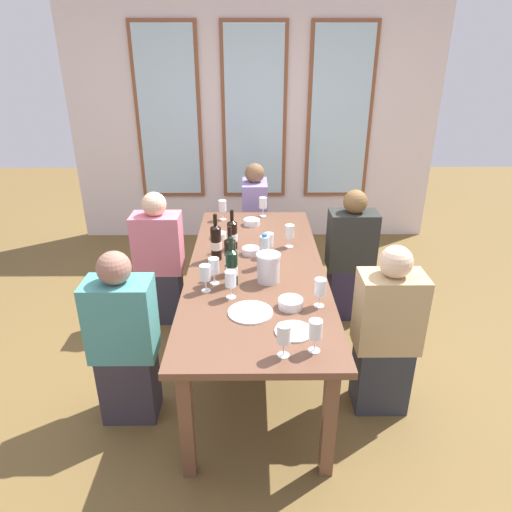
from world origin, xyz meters
name	(u,v)px	position (x,y,z in m)	size (l,w,h in m)	color
ground_plane	(256,355)	(0.00, 0.00, 0.00)	(12.00, 12.00, 0.00)	brown
back_wall_with_windows	(254,113)	(0.00, 2.47, 1.45)	(4.12, 0.10, 2.90)	silver
dining_table	(256,276)	(0.00, 0.00, 0.67)	(0.92, 2.28, 0.74)	brown
white_plate_0	(250,312)	(-0.04, -0.61, 0.74)	(0.26, 0.26, 0.01)	white
white_plate_1	(294,331)	(0.19, -0.80, 0.74)	(0.21, 0.21, 0.01)	white
metal_pitcher	(268,268)	(0.08, -0.22, 0.84)	(0.16, 0.16, 0.19)	silver
wine_bottle_0	(216,242)	(-0.28, 0.12, 0.87)	(0.08, 0.08, 0.34)	black
wine_bottle_1	(232,234)	(-0.17, 0.31, 0.85)	(0.08, 0.08, 0.30)	black
wine_bottle_2	(232,267)	(-0.15, -0.26, 0.86)	(0.08, 0.08, 0.32)	black
wine_bottle_3	(230,256)	(-0.17, -0.12, 0.87)	(0.08, 0.08, 0.34)	black
tasting_bowl_0	(251,251)	(-0.04, 0.21, 0.77)	(0.13, 0.13, 0.05)	white
tasting_bowl_1	(252,222)	(-0.03, 0.81, 0.77)	(0.14, 0.14, 0.05)	white
tasting_bowl_2	(219,235)	(-0.29, 0.52, 0.76)	(0.11, 0.11, 0.04)	white
tasting_bowl_3	(291,303)	(0.19, -0.55, 0.77)	(0.14, 0.14, 0.05)	white
water_bottle	(264,251)	(0.06, 0.00, 0.85)	(0.06, 0.06, 0.24)	white
wine_glass_0	(284,335)	(0.12, -1.01, 0.86)	(0.07, 0.07, 0.17)	white
wine_glass_1	(320,287)	(0.36, -0.54, 0.86)	(0.07, 0.07, 0.17)	white
wine_glass_2	(269,240)	(0.09, 0.17, 0.86)	(0.07, 0.07, 0.17)	white
wine_glass_3	(290,232)	(0.25, 0.34, 0.86)	(0.07, 0.07, 0.17)	white
wine_glass_4	(315,331)	(0.28, -0.97, 0.86)	(0.07, 0.07, 0.17)	white
wine_glass_5	(205,274)	(-0.31, -0.35, 0.86)	(0.07, 0.07, 0.17)	white
wine_glass_6	(263,204)	(0.07, 1.03, 0.86)	(0.07, 0.07, 0.17)	white
wine_glass_7	(214,267)	(-0.27, -0.25, 0.86)	(0.07, 0.07, 0.17)	white
wine_glass_8	(231,279)	(-0.15, -0.43, 0.86)	(0.07, 0.07, 0.17)	white
wine_glass_9	(222,206)	(-0.28, 0.95, 0.86)	(0.07, 0.07, 0.17)	white
seated_person_0	(160,262)	(-0.78, 0.53, 0.53)	(0.38, 0.24, 1.11)	#33303F
seated_person_1	(350,259)	(0.78, 0.58, 0.53)	(0.38, 0.24, 1.11)	#2D253E
seated_person_2	(124,343)	(-0.78, -0.59, 0.53)	(0.38, 0.24, 1.11)	#352F39
seated_person_3	(386,335)	(0.78, -0.52, 0.53)	(0.38, 0.24, 1.11)	#2E3037
seated_person_4	(255,221)	(0.00, 1.49, 0.53)	(0.24, 0.38, 1.11)	#342239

